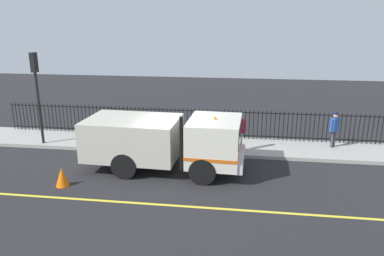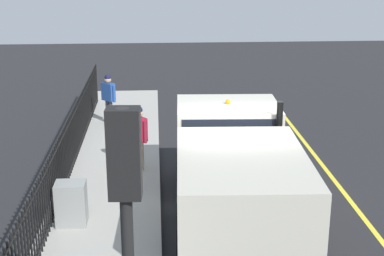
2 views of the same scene
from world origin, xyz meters
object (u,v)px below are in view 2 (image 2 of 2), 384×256
(pedestrian_distant, at_px, (108,94))
(traffic_light_near, at_px, (127,231))
(work_truck, at_px, (234,163))
(worker_standing, at_px, (139,131))
(utility_cabinet, at_px, (71,203))

(pedestrian_distant, relative_size, traffic_light_near, 0.40)
(work_truck, relative_size, worker_standing, 3.63)
(worker_standing, height_order, pedestrian_distant, worker_standing)
(traffic_light_near, bearing_deg, worker_standing, 94.37)
(work_truck, height_order, traffic_light_near, traffic_light_near)
(traffic_light_near, bearing_deg, work_truck, 76.60)
(work_truck, bearing_deg, worker_standing, 130.93)
(traffic_light_near, bearing_deg, utility_cabinet, 107.37)
(pedestrian_distant, bearing_deg, worker_standing, 147.44)
(pedestrian_distant, distance_m, utility_cabinet, 7.12)
(worker_standing, height_order, utility_cabinet, worker_standing)
(work_truck, bearing_deg, pedestrian_distant, 117.45)
(worker_standing, bearing_deg, pedestrian_distant, 158.96)
(worker_standing, distance_m, traffic_light_near, 9.13)
(work_truck, relative_size, utility_cabinet, 6.76)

